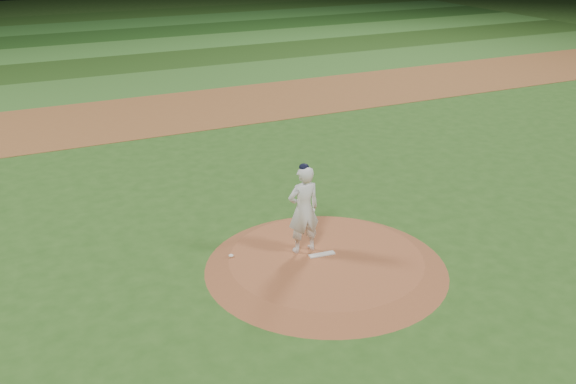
{
  "coord_description": "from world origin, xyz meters",
  "views": [
    {
      "loc": [
        -6.26,
        -11.15,
        7.28
      ],
      "look_at": [
        0.0,
        2.0,
        1.1
      ],
      "focal_mm": 40.0,
      "sensor_mm": 36.0,
      "label": 1
    }
  ],
  "objects_px": {
    "pitchers_mound": "(326,263)",
    "pitching_rubber": "(322,254)",
    "pitcher_on_mound": "(304,209)",
    "rosin_bag": "(231,256)"
  },
  "relations": [
    {
      "from": "pitchers_mound",
      "to": "pitching_rubber",
      "type": "xyz_separation_m",
      "value": [
        -0.02,
        0.15,
        0.14
      ]
    },
    {
      "from": "pitchers_mound",
      "to": "pitcher_on_mound",
      "type": "xyz_separation_m",
      "value": [
        -0.31,
        0.53,
        1.18
      ]
    },
    {
      "from": "rosin_bag",
      "to": "pitchers_mound",
      "type": "bearing_deg",
      "value": -26.63
    },
    {
      "from": "pitcher_on_mound",
      "to": "rosin_bag",
      "type": "bearing_deg",
      "value": 165.0
    },
    {
      "from": "pitchers_mound",
      "to": "pitching_rubber",
      "type": "relative_size",
      "value": 9.05
    },
    {
      "from": "pitchers_mound",
      "to": "pitcher_on_mound",
      "type": "height_order",
      "value": "pitcher_on_mound"
    },
    {
      "from": "rosin_bag",
      "to": "pitching_rubber",
      "type": "bearing_deg",
      "value": -23.16
    },
    {
      "from": "pitching_rubber",
      "to": "pitcher_on_mound",
      "type": "xyz_separation_m",
      "value": [
        -0.29,
        0.38,
        1.04
      ]
    },
    {
      "from": "pitching_rubber",
      "to": "pitcher_on_mound",
      "type": "bearing_deg",
      "value": 132.62
    },
    {
      "from": "pitching_rubber",
      "to": "rosin_bag",
      "type": "bearing_deg",
      "value": 162.41
    }
  ]
}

